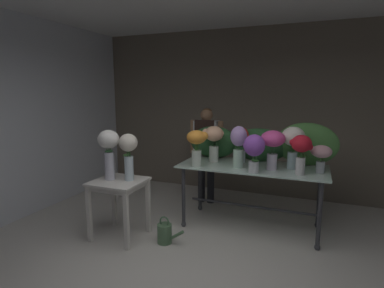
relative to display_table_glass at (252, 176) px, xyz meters
name	(u,v)px	position (x,y,z in m)	size (l,w,h in m)	color
ground_plane	(224,226)	(-0.34, -0.11, -0.73)	(7.62, 7.62, 0.00)	beige
wall_back	(250,113)	(-0.34, 1.52, 0.74)	(5.86, 0.12, 2.95)	#706656
wall_left	(56,115)	(-3.27, -0.11, 0.74)	(0.12, 3.39, 2.95)	silver
display_table_glass	(252,176)	(0.00, 0.00, 0.00)	(1.93, 0.86, 0.88)	silver
side_table_white	(119,189)	(-1.51, -0.91, -0.09)	(0.62, 0.59, 0.75)	silver
florist	(206,146)	(-0.90, 0.70, 0.23)	(0.57, 0.24, 1.59)	#232328
foliage_backdrop	(257,144)	(0.00, 0.31, 0.39)	(2.08, 0.32, 0.58)	#28562D
vase_lilac_carnations	(239,144)	(-0.16, -0.15, 0.45)	(0.22, 0.22, 0.55)	silver
vase_peach_tulips	(214,139)	(-0.56, 0.04, 0.47)	(0.30, 0.27, 0.51)	silver
vase_crimson_stock	(301,149)	(0.62, -0.24, 0.45)	(0.27, 0.24, 0.48)	silver
vase_violet_anemones	(254,149)	(0.08, -0.35, 0.44)	(0.26, 0.26, 0.47)	silver
vase_scarlet_ranunculus	(241,141)	(-0.19, 0.15, 0.44)	(0.20, 0.20, 0.50)	silver
vase_sunset_roses	(197,143)	(-0.67, -0.32, 0.45)	(0.28, 0.26, 0.49)	silver
vase_blush_peonies	(321,154)	(0.84, -0.04, 0.37)	(0.26, 0.25, 0.34)	silver
vase_ivory_freesia	(293,141)	(0.50, 0.03, 0.50)	(0.29, 0.29, 0.55)	silver
vase_fuchsia_lilies	(273,143)	(0.27, -0.11, 0.48)	(0.31, 0.31, 0.50)	silver
vase_white_roses_tall	(109,148)	(-1.63, -0.91, 0.42)	(0.28, 0.27, 0.63)	silver
vase_cream_lisianthus_tall	(129,151)	(-1.38, -0.85, 0.39)	(0.23, 0.23, 0.59)	silver
watering_can	(165,233)	(-0.89, -0.85, -0.61)	(0.35, 0.18, 0.34)	#4C704C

